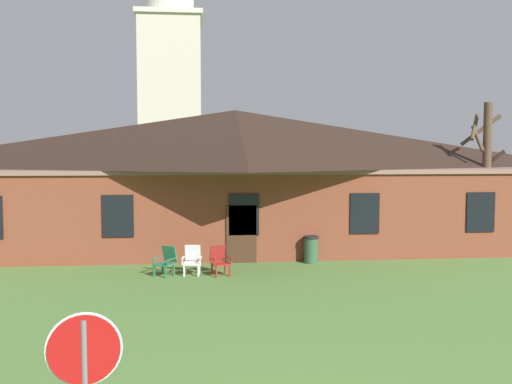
{
  "coord_description": "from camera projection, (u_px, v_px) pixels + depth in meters",
  "views": [
    {
      "loc": [
        -1.6,
        -6.65,
        4.07
      ],
      "look_at": [
        -0.1,
        8.54,
        2.97
      ],
      "focal_mm": 40.33,
      "sensor_mm": 36.0,
      "label": 1
    }
  ],
  "objects": [
    {
      "name": "brick_building",
      "position": [
        235.0,
        175.0,
        25.67
      ],
      "size": [
        23.28,
        10.4,
        5.86
      ],
      "color": "brown",
      "rests_on": "ground"
    },
    {
      "name": "lawn_chair_near_door",
      "position": [
        192.0,
        259.0,
        18.88
      ],
      "size": [
        0.68,
        0.71,
        0.96
      ],
      "color": "white",
      "rests_on": "ground"
    },
    {
      "name": "lawn_chair_by_porch",
      "position": [
        166.0,
        260.0,
        18.74
      ],
      "size": [
        0.85,
        0.87,
        0.96
      ],
      "color": "#28704C",
      "rests_on": "ground"
    },
    {
      "name": "lawn_chair_left_end",
      "position": [
        220.0,
        260.0,
        18.81
      ],
      "size": [
        0.75,
        0.8,
        0.96
      ],
      "color": "maroon",
      "rests_on": "ground"
    },
    {
      "name": "dome_tower",
      "position": [
        171.0,
        83.0,
        45.95
      ],
      "size": [
        5.18,
        5.18,
        20.52
      ],
      "color": "beige",
      "rests_on": "ground"
    },
    {
      "name": "trash_bin",
      "position": [
        311.0,
        249.0,
        20.83
      ],
      "size": [
        0.56,
        0.56,
        0.98
      ],
      "color": "#335638",
      "rests_on": "ground"
    },
    {
      "name": "bare_tree_beside_building",
      "position": [
        485.0,
        169.0,
        24.12
      ],
      "size": [
        1.8,
        1.5,
        6.07
      ],
      "color": "brown",
      "rests_on": "ground"
    },
    {
      "name": "stop_sign",
      "position": [
        85.0,
        377.0,
        6.14
      ],
      "size": [
        0.8,
        0.16,
        2.35
      ],
      "color": "slate",
      "rests_on": "ground"
    }
  ]
}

